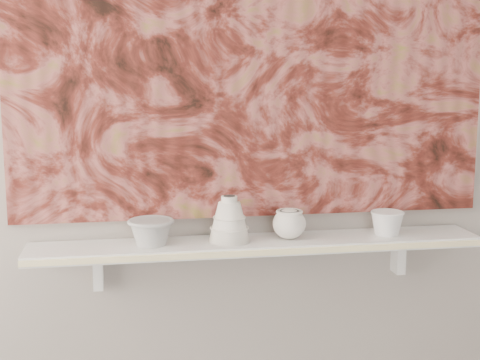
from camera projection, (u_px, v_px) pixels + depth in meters
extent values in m
plane|color=gray|center=(253.00, 102.00, 2.09)|extent=(3.60, 0.00, 3.60)
cube|color=silver|center=(258.00, 245.00, 2.07)|extent=(1.40, 0.18, 0.03)
cube|color=#F7E8A5|center=(264.00, 253.00, 1.98)|extent=(1.40, 0.01, 0.02)
cube|color=silver|center=(98.00, 270.00, 2.06)|extent=(0.03, 0.06, 0.12)
cube|color=silver|center=(398.00, 255.00, 2.22)|extent=(0.03, 0.06, 0.12)
cube|color=#5C2018|center=(254.00, 40.00, 2.04)|extent=(1.50, 0.02, 1.10)
cube|color=black|center=(391.00, 138.00, 2.15)|extent=(0.09, 0.00, 0.08)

